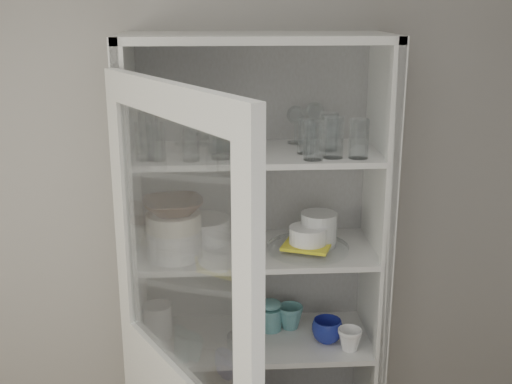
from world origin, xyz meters
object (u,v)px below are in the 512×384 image
(goblet_0, at_px, (183,122))
(teal_jar, at_px, (270,317))
(plate_stack_back, at_px, (204,229))
(glass_platter, at_px, (308,248))
(plate_stack_front, at_px, (175,243))
(white_canister, at_px, (158,320))
(mug_blue, at_px, (327,331))
(white_ramekin, at_px, (308,235))
(cream_bowl, at_px, (174,221))
(goblet_3, at_px, (314,121))
(goblet_2, at_px, (296,123))
(mug_teal, at_px, (290,317))
(measuring_cups, at_px, (240,340))
(terracotta_bowl, at_px, (173,206))
(mug_white, at_px, (350,339))
(yellow_trivet, at_px, (308,244))
(grey_bowl_stack, at_px, (319,230))
(goblet_1, at_px, (199,124))
(pantry_cabinet, at_px, (255,312))

(goblet_0, height_order, teal_jar, goblet_0)
(plate_stack_back, relative_size, glass_platter, 0.66)
(plate_stack_front, distance_m, white_canister, 0.41)
(mug_blue, distance_m, white_canister, 0.71)
(white_ramekin, xyz_separation_m, mug_blue, (0.09, -0.02, -0.41))
(cream_bowl, relative_size, glass_platter, 0.64)
(goblet_3, distance_m, cream_bowl, 0.69)
(goblet_2, bearing_deg, glass_platter, -77.06)
(white_ramekin, bearing_deg, glass_platter, 180.00)
(mug_blue, bearing_deg, plate_stack_front, 167.78)
(goblet_3, height_order, mug_teal, goblet_3)
(goblet_0, bearing_deg, goblet_2, 0.11)
(measuring_cups, xyz_separation_m, white_canister, (-0.34, 0.10, 0.05))
(terracotta_bowl, distance_m, mug_white, 0.89)
(terracotta_bowl, relative_size, yellow_trivet, 1.26)
(yellow_trivet, bearing_deg, cream_bowl, -176.02)
(glass_platter, height_order, mug_blue, glass_platter)
(goblet_0, xyz_separation_m, plate_stack_back, (0.08, -0.03, -0.44))
(mug_teal, relative_size, measuring_cups, 0.99)
(mug_blue, bearing_deg, yellow_trivet, 152.13)
(white_ramekin, relative_size, grey_bowl_stack, 1.04)
(plate_stack_back, height_order, white_canister, plate_stack_back)
(goblet_1, bearing_deg, terracotta_bowl, -118.77)
(pantry_cabinet, xyz_separation_m, yellow_trivet, (0.20, -0.11, 0.35))
(mug_blue, height_order, measuring_cups, mug_blue)
(plate_stack_front, xyz_separation_m, measuring_cups, (0.25, 0.01, -0.43))
(white_ramekin, xyz_separation_m, teal_jar, (-0.14, 0.10, -0.41))
(goblet_0, bearing_deg, yellow_trivet, -18.27)
(teal_jar, bearing_deg, mug_teal, 4.18)
(goblet_0, xyz_separation_m, mug_white, (0.65, -0.25, -0.85))
(measuring_cups, bearing_deg, goblet_1, 130.19)
(mug_teal, bearing_deg, mug_blue, -65.51)
(mug_white, relative_size, measuring_cups, 0.89)
(goblet_1, xyz_separation_m, plate_stack_front, (-0.10, -0.18, -0.43))
(goblet_3, bearing_deg, terracotta_bowl, -161.01)
(goblet_3, height_order, plate_stack_front, goblet_3)
(plate_stack_back, relative_size, white_canister, 1.54)
(plate_stack_back, relative_size, mug_teal, 1.96)
(plate_stack_back, xyz_separation_m, glass_platter, (0.41, -0.13, -0.04))
(pantry_cabinet, height_order, white_ramekin, pantry_cabinet)
(plate_stack_front, xyz_separation_m, mug_teal, (0.47, 0.14, -0.40))
(goblet_3, bearing_deg, measuring_cups, -148.87)
(white_ramekin, bearing_deg, teal_jar, 145.13)
(yellow_trivet, xyz_separation_m, mug_white, (0.17, -0.09, -0.38))
(plate_stack_back, distance_m, white_ramekin, 0.43)
(glass_platter, bearing_deg, goblet_3, 76.82)
(mug_white, bearing_deg, white_canister, -170.18)
(plate_stack_front, distance_m, glass_platter, 0.53)
(goblet_1, relative_size, grey_bowl_stack, 1.21)
(glass_platter, xyz_separation_m, mug_blue, (0.09, -0.02, -0.36))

